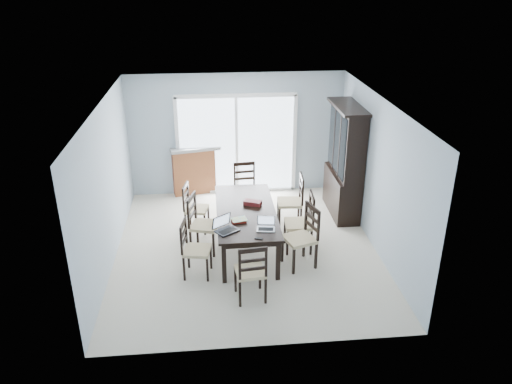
{
  "coord_description": "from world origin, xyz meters",
  "views": [
    {
      "loc": [
        -0.56,
        -7.59,
        4.51
      ],
      "look_at": [
        0.17,
        0.0,
        1.08
      ],
      "focal_mm": 35.0,
      "sensor_mm": 36.0,
      "label": 1
    }
  ],
  "objects_px": {
    "chair_right_near": "(305,230)",
    "chair_end_far": "(245,182)",
    "chair_left_far": "(192,203)",
    "cell_phone": "(259,238)",
    "chair_right_mid": "(305,216)",
    "dining_table": "(246,214)",
    "laptop_silver": "(266,227)",
    "china_hutch": "(345,162)",
    "game_box": "(253,203)",
    "chair_left_mid": "(199,218)",
    "hot_tub": "(210,156)",
    "laptop_dark": "(227,228)",
    "chair_left_near": "(191,243)",
    "chair_end_near": "(251,267)",
    "chair_right_far": "(295,195)"
  },
  "relations": [
    {
      "from": "chair_right_near",
      "to": "chair_end_far",
      "type": "bearing_deg",
      "value": 2.95
    },
    {
      "from": "chair_left_far",
      "to": "cell_phone",
      "type": "relative_size",
      "value": 8.5
    },
    {
      "from": "chair_right_mid",
      "to": "chair_end_far",
      "type": "bearing_deg",
      "value": 31.51
    },
    {
      "from": "chair_right_near",
      "to": "cell_phone",
      "type": "height_order",
      "value": "chair_right_near"
    },
    {
      "from": "dining_table",
      "to": "laptop_silver",
      "type": "xyz_separation_m",
      "value": [
        0.26,
        -0.72,
        0.13
      ]
    },
    {
      "from": "chair_right_near",
      "to": "laptop_silver",
      "type": "relative_size",
      "value": 3.83
    },
    {
      "from": "china_hutch",
      "to": "game_box",
      "type": "bearing_deg",
      "value": -151.05
    },
    {
      "from": "chair_left_far",
      "to": "chair_end_far",
      "type": "xyz_separation_m",
      "value": [
        1.05,
        0.73,
        0.06
      ]
    },
    {
      "from": "dining_table",
      "to": "china_hutch",
      "type": "relative_size",
      "value": 1.0
    },
    {
      "from": "chair_right_mid",
      "to": "chair_left_mid",
      "type": "bearing_deg",
      "value": 88.08
    },
    {
      "from": "chair_end_far",
      "to": "hot_tub",
      "type": "distance_m",
      "value": 1.94
    },
    {
      "from": "chair_left_far",
      "to": "laptop_dark",
      "type": "bearing_deg",
      "value": 32.92
    },
    {
      "from": "laptop_dark",
      "to": "hot_tub",
      "type": "bearing_deg",
      "value": 56.78
    },
    {
      "from": "chair_right_near",
      "to": "chair_right_mid",
      "type": "relative_size",
      "value": 1.0
    },
    {
      "from": "chair_left_near",
      "to": "chair_left_far",
      "type": "xyz_separation_m",
      "value": [
        -0.02,
        1.52,
        -0.02
      ]
    },
    {
      "from": "dining_table",
      "to": "chair_left_mid",
      "type": "distance_m",
      "value": 0.81
    },
    {
      "from": "chair_left_near",
      "to": "laptop_dark",
      "type": "bearing_deg",
      "value": 99.87
    },
    {
      "from": "china_hutch",
      "to": "chair_right_near",
      "type": "height_order",
      "value": "china_hutch"
    },
    {
      "from": "chair_end_far",
      "to": "laptop_silver",
      "type": "height_order",
      "value": "chair_end_far"
    },
    {
      "from": "laptop_silver",
      "to": "chair_left_mid",
      "type": "bearing_deg",
      "value": 153.05
    },
    {
      "from": "chair_left_near",
      "to": "laptop_dark",
      "type": "distance_m",
      "value": 0.62
    },
    {
      "from": "chair_end_near",
      "to": "chair_right_mid",
      "type": "bearing_deg",
      "value": 47.36
    },
    {
      "from": "chair_left_near",
      "to": "cell_phone",
      "type": "height_order",
      "value": "chair_left_near"
    },
    {
      "from": "chair_right_far",
      "to": "laptop_dark",
      "type": "height_order",
      "value": "chair_right_far"
    },
    {
      "from": "chair_end_near",
      "to": "hot_tub",
      "type": "height_order",
      "value": "chair_end_near"
    },
    {
      "from": "chair_right_far",
      "to": "chair_left_near",
      "type": "bearing_deg",
      "value": 132.13
    },
    {
      "from": "dining_table",
      "to": "chair_left_far",
      "type": "xyz_separation_m",
      "value": [
        -0.95,
        0.8,
        -0.12
      ]
    },
    {
      "from": "laptop_silver",
      "to": "dining_table",
      "type": "bearing_deg",
      "value": 118.64
    },
    {
      "from": "chair_left_mid",
      "to": "chair_right_far",
      "type": "distance_m",
      "value": 1.94
    },
    {
      "from": "dining_table",
      "to": "china_hutch",
      "type": "xyz_separation_m",
      "value": [
        2.02,
        1.25,
        0.4
      ]
    },
    {
      "from": "game_box",
      "to": "chair_right_mid",
      "type": "bearing_deg",
      "value": -19.25
    },
    {
      "from": "chair_right_far",
      "to": "laptop_dark",
      "type": "distance_m",
      "value": 2.02
    },
    {
      "from": "dining_table",
      "to": "laptop_silver",
      "type": "distance_m",
      "value": 0.77
    },
    {
      "from": "dining_table",
      "to": "chair_left_far",
      "type": "distance_m",
      "value": 1.25
    },
    {
      "from": "chair_left_near",
      "to": "chair_end_far",
      "type": "distance_m",
      "value": 2.47
    },
    {
      "from": "game_box",
      "to": "chair_end_far",
      "type": "bearing_deg",
      "value": 91.2
    },
    {
      "from": "cell_phone",
      "to": "hot_tub",
      "type": "relative_size",
      "value": 0.05
    },
    {
      "from": "chair_left_near",
      "to": "chair_end_near",
      "type": "bearing_deg",
      "value": 57.09
    },
    {
      "from": "chair_end_near",
      "to": "dining_table",
      "type": "bearing_deg",
      "value": 81.89
    },
    {
      "from": "laptop_silver",
      "to": "chair_right_near",
      "type": "bearing_deg",
      "value": 20.42
    },
    {
      "from": "chair_end_far",
      "to": "laptop_silver",
      "type": "xyz_separation_m",
      "value": [
        0.15,
        -2.25,
        0.19
      ]
    },
    {
      "from": "chair_right_near",
      "to": "hot_tub",
      "type": "distance_m",
      "value": 4.2
    },
    {
      "from": "laptop_silver",
      "to": "laptop_dark",
      "type": "bearing_deg",
      "value": -171.49
    },
    {
      "from": "laptop_dark",
      "to": "cell_phone",
      "type": "height_order",
      "value": "laptop_dark"
    },
    {
      "from": "dining_table",
      "to": "laptop_silver",
      "type": "height_order",
      "value": "laptop_silver"
    },
    {
      "from": "chair_right_mid",
      "to": "chair_end_near",
      "type": "height_order",
      "value": "chair_right_mid"
    },
    {
      "from": "chair_right_mid",
      "to": "cell_phone",
      "type": "height_order",
      "value": "chair_right_mid"
    },
    {
      "from": "chair_end_near",
      "to": "chair_end_far",
      "type": "height_order",
      "value": "chair_end_far"
    },
    {
      "from": "chair_left_mid",
      "to": "chair_right_mid",
      "type": "relative_size",
      "value": 0.98
    },
    {
      "from": "china_hutch",
      "to": "laptop_silver",
      "type": "xyz_separation_m",
      "value": [
        -1.77,
        -1.97,
        -0.27
      ]
    }
  ]
}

